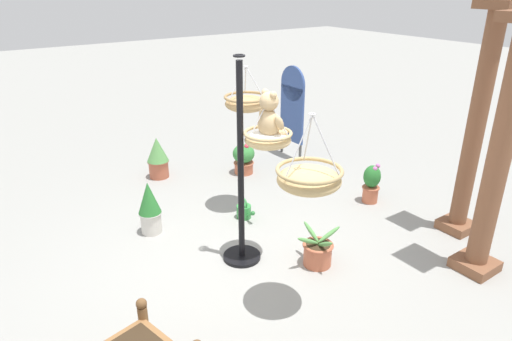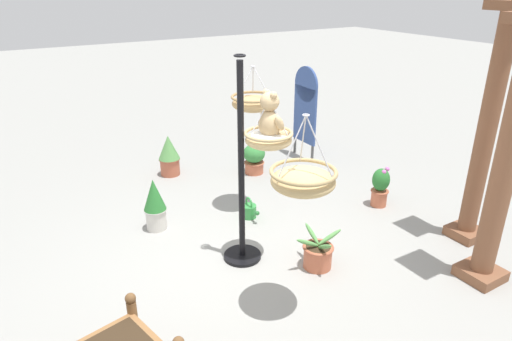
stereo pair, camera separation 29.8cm
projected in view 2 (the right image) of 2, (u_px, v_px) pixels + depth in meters
The scene contains 15 objects.
ground_plane at pixel (248, 265), 5.21m from camera, with size 40.00×40.00×0.00m, color gray.
display_pole_central at pixel (242, 203), 5.07m from camera, with size 0.44×0.44×2.35m.
hanging_basket_with_teddy at pixel (268, 139), 4.77m from camera, with size 0.52×0.52×0.52m.
teddy_bear at pixel (271, 118), 4.70m from camera, with size 0.36×0.32×0.52m.
hanging_basket_left_high at pixel (253, 102), 5.90m from camera, with size 0.58×0.58×0.59m.
hanging_basket_right_low at pixel (303, 180), 3.94m from camera, with size 0.60×0.60×0.70m.
greenhouse_pillar_left at pixel (505, 166), 4.47m from camera, with size 0.44×0.44×2.77m.
greenhouse_pillar_right at pixel (486, 135), 5.25m from camera, with size 0.41×0.41×2.83m.
potted_plant_tall_leafy at pixel (155, 204), 5.83m from camera, with size 0.30×0.30×0.71m.
potted_plant_bushy_green at pixel (254, 158), 7.57m from camera, with size 0.37×0.37×0.54m.
potted_plant_small_succulent at pixel (318, 254), 5.12m from camera, with size 0.58×0.59×0.45m.
potted_plant_conical_shrub at pixel (380, 187), 6.46m from camera, with size 0.26×0.26×0.59m.
potted_plant_trailing_ivy at pixel (169, 155), 7.47m from camera, with size 0.35×0.35×0.68m.
display_sign_board at pixel (305, 105), 7.97m from camera, with size 0.62×0.06×1.66m.
watering_can at pixel (249, 211), 6.20m from camera, with size 0.35×0.20×0.30m.
Camera 2 is at (3.78, -2.18, 3.04)m, focal length 31.79 mm.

